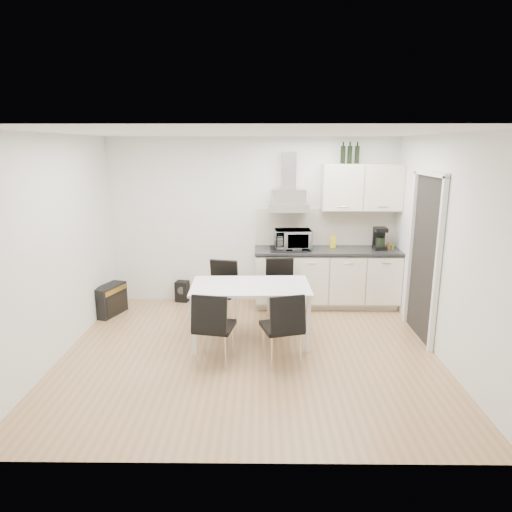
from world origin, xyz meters
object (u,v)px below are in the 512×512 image
Objects in this scene: chair_far_left at (220,293)px; floor_speaker at (182,291)px; kitchenette at (329,254)px; guitar_amp at (110,300)px; chair_near_left at (215,327)px; chair_near_right at (282,328)px; dining_table at (251,291)px; chair_far_right at (280,291)px.

chair_far_left is 1.20m from floor_speaker.
kitchenette is 4.29× the size of guitar_amp.
chair_near_left is (-1.59, -2.01, -0.39)m from kitchenette.
chair_near_right is (-0.82, -2.01, -0.39)m from kitchenette.
chair_near_right is (0.81, -1.25, 0.00)m from chair_far_left.
floor_speaker is (-0.71, 0.93, -0.27)m from chair_far_left.
floor_speaker is at bearing 125.28° from dining_table.
chair_far_right is (-0.78, -0.67, -0.39)m from kitchenette.
dining_table is 2.57× the size of guitar_amp.
chair_far_right and chair_near_left have the same top height.
chair_far_right is at bearing -18.45° from floor_speaker.
guitar_amp is at bearing 148.39° from chair_near_left.
chair_near_left is at bearing 163.18° from chair_near_right.
guitar_amp is at bearing -138.09° from floor_speaker.
floor_speaker is (-1.14, 1.53, -0.51)m from dining_table.
dining_table is 1.98m from floor_speaker.
chair_far_right reaches higher than guitar_amp.
guitar_amp is (-3.30, -0.45, -0.60)m from kitchenette.
kitchenette is at bearing 62.28° from chair_near_left.
kitchenette is 1.82m from dining_table.
chair_near_left is (-0.40, -0.64, -0.24)m from dining_table.
guitar_amp is at bearing 131.63° from chair_near_right.
floor_speaker is (-1.55, 0.83, -0.27)m from chair_far_right.
dining_table is 0.84m from chair_far_right.
chair_far_left is (-0.44, 0.60, -0.24)m from dining_table.
chair_near_right is 2.95m from guitar_amp.
kitchenette reaches higher than floor_speaker.
chair_near_right is at bearing 87.41° from chair_far_right.
chair_near_left and chair_near_right have the same top height.
chair_far_left is 1.72m from guitar_amp.
kitchenette is at bearing 47.46° from dining_table.
dining_table is (-1.19, -1.36, -0.16)m from kitchenette.
chair_far_left is 0.85m from chair_far_right.
kitchenette reaches higher than chair_far_left.
guitar_amp is (-2.12, 0.92, -0.45)m from dining_table.
dining_table is at bearing 103.41° from chair_near_right.
chair_far_left is at bearing 102.46° from chair_near_left.
kitchenette is 1.10m from chair_far_right.
chair_far_right is 2.54m from guitar_amp.
chair_near_left is 1.00× the size of chair_near_right.
chair_near_right reaches higher than floor_speaker.
dining_table is 1.72× the size of chair_near_left.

